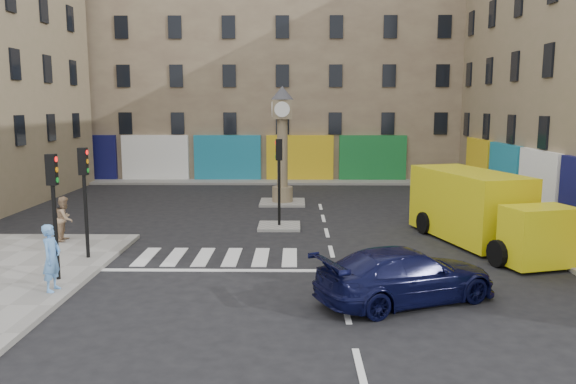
{
  "coord_description": "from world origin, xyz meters",
  "views": [
    {
      "loc": [
        -1.3,
        -15.69,
        5.22
      ],
      "look_at": [
        -1.58,
        5.15,
        2.0
      ],
      "focal_mm": 35.0,
      "sensor_mm": 36.0,
      "label": 1
    }
  ],
  "objects_px": {
    "traffic_light_left_far": "(84,185)",
    "clock_pillar": "(282,137)",
    "navy_sedan": "(406,275)",
    "traffic_light_left_near": "(53,196)",
    "traffic_light_island": "(279,168)",
    "yellow_van": "(479,209)",
    "pedestrian_blue": "(52,258)",
    "pedestrian_tan": "(65,219)"
  },
  "relations": [
    {
      "from": "yellow_van",
      "to": "pedestrian_blue",
      "type": "relative_size",
      "value": 4.15
    },
    {
      "from": "traffic_light_left_near",
      "to": "traffic_light_island",
      "type": "bearing_deg",
      "value": 51.07
    },
    {
      "from": "traffic_light_left_far",
      "to": "navy_sedan",
      "type": "xyz_separation_m",
      "value": [
        9.96,
        -3.77,
        -1.89
      ]
    },
    {
      "from": "traffic_light_left_far",
      "to": "traffic_light_island",
      "type": "bearing_deg",
      "value": 40.6
    },
    {
      "from": "traffic_light_left_near",
      "to": "pedestrian_blue",
      "type": "distance_m",
      "value": 1.88
    },
    {
      "from": "traffic_light_left_near",
      "to": "navy_sedan",
      "type": "relative_size",
      "value": 0.73
    },
    {
      "from": "traffic_light_island",
      "to": "clock_pillar",
      "type": "distance_m",
      "value": 6.07
    },
    {
      "from": "pedestrian_tan",
      "to": "traffic_light_left_far",
      "type": "bearing_deg",
      "value": -149.44
    },
    {
      "from": "traffic_light_left_near",
      "to": "traffic_light_island",
      "type": "height_order",
      "value": "traffic_light_left_near"
    },
    {
      "from": "pedestrian_tan",
      "to": "navy_sedan",
      "type": "bearing_deg",
      "value": -123.08
    },
    {
      "from": "navy_sedan",
      "to": "yellow_van",
      "type": "xyz_separation_m",
      "value": [
        3.97,
        6.36,
        0.61
      ]
    },
    {
      "from": "traffic_light_left_near",
      "to": "traffic_light_left_far",
      "type": "bearing_deg",
      "value": 90.0
    },
    {
      "from": "clock_pillar",
      "to": "yellow_van",
      "type": "height_order",
      "value": "clock_pillar"
    },
    {
      "from": "yellow_van",
      "to": "pedestrian_tan",
      "type": "bearing_deg",
      "value": 165.38
    },
    {
      "from": "yellow_van",
      "to": "pedestrian_tan",
      "type": "xyz_separation_m",
      "value": [
        -15.67,
        -0.19,
        -0.35
      ]
    },
    {
      "from": "traffic_light_left_far",
      "to": "navy_sedan",
      "type": "bearing_deg",
      "value": -20.72
    },
    {
      "from": "clock_pillar",
      "to": "navy_sedan",
      "type": "xyz_separation_m",
      "value": [
        3.66,
        -15.16,
        -2.82
      ]
    },
    {
      "from": "traffic_light_left_far",
      "to": "yellow_van",
      "type": "bearing_deg",
      "value": 10.51
    },
    {
      "from": "traffic_light_left_far",
      "to": "clock_pillar",
      "type": "xyz_separation_m",
      "value": [
        6.3,
        11.4,
        0.93
      ]
    },
    {
      "from": "clock_pillar",
      "to": "pedestrian_blue",
      "type": "xyz_separation_m",
      "value": [
        -6.0,
        -14.83,
        -2.46
      ]
    },
    {
      "from": "traffic_light_left_far",
      "to": "navy_sedan",
      "type": "distance_m",
      "value": 10.82
    },
    {
      "from": "traffic_light_left_far",
      "to": "traffic_light_island",
      "type": "relative_size",
      "value": 1.0
    },
    {
      "from": "navy_sedan",
      "to": "pedestrian_tan",
      "type": "xyz_separation_m",
      "value": [
        -11.7,
        6.17,
        0.26
      ]
    },
    {
      "from": "traffic_light_island",
      "to": "pedestrian_tan",
      "type": "height_order",
      "value": "traffic_light_island"
    },
    {
      "from": "pedestrian_blue",
      "to": "traffic_light_left_near",
      "type": "bearing_deg",
      "value": 21.3
    },
    {
      "from": "traffic_light_left_far",
      "to": "traffic_light_island",
      "type": "xyz_separation_m",
      "value": [
        6.3,
        5.4,
        -0.03
      ]
    },
    {
      "from": "clock_pillar",
      "to": "navy_sedan",
      "type": "height_order",
      "value": "clock_pillar"
    },
    {
      "from": "clock_pillar",
      "to": "yellow_van",
      "type": "relative_size",
      "value": 0.79
    },
    {
      "from": "navy_sedan",
      "to": "pedestrian_tan",
      "type": "bearing_deg",
      "value": 38.39
    },
    {
      "from": "clock_pillar",
      "to": "pedestrian_blue",
      "type": "distance_m",
      "value": 16.19
    },
    {
      "from": "traffic_light_left_near",
      "to": "pedestrian_tan",
      "type": "bearing_deg",
      "value": 109.85
    },
    {
      "from": "traffic_light_island",
      "to": "navy_sedan",
      "type": "height_order",
      "value": "traffic_light_island"
    },
    {
      "from": "navy_sedan",
      "to": "clock_pillar",
      "type": "bearing_deg",
      "value": -10.23
    },
    {
      "from": "yellow_van",
      "to": "pedestrian_tan",
      "type": "height_order",
      "value": "yellow_van"
    },
    {
      "from": "traffic_light_left_far",
      "to": "pedestrian_blue",
      "type": "relative_size",
      "value": 1.98
    },
    {
      "from": "traffic_light_island",
      "to": "traffic_light_left_near",
      "type": "bearing_deg",
      "value": -128.93
    },
    {
      "from": "clock_pillar",
      "to": "pedestrian_tan",
      "type": "bearing_deg",
      "value": -131.75
    },
    {
      "from": "traffic_light_left_far",
      "to": "pedestrian_tan",
      "type": "height_order",
      "value": "traffic_light_left_far"
    },
    {
      "from": "traffic_light_left_far",
      "to": "clock_pillar",
      "type": "height_order",
      "value": "clock_pillar"
    },
    {
      "from": "navy_sedan",
      "to": "yellow_van",
      "type": "distance_m",
      "value": 7.52
    },
    {
      "from": "traffic_light_island",
      "to": "pedestrian_tan",
      "type": "bearing_deg",
      "value": -159.5
    },
    {
      "from": "traffic_light_left_far",
      "to": "pedestrian_blue",
      "type": "bearing_deg",
      "value": -85.01
    }
  ]
}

